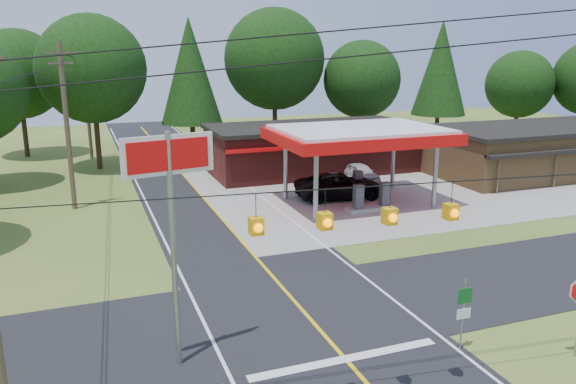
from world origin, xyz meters
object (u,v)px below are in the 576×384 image
object	(u,v)px
gas_canopy	(360,137)
big_stop_sign	(170,194)
suv_car	(341,186)
sedan_car	(360,173)

from	to	relation	value
gas_canopy	big_stop_sign	xyz separation A→B (m)	(-14.00, -15.01, 1.25)
suv_car	big_stop_sign	world-z (taller)	big_stop_sign
gas_canopy	sedan_car	size ratio (longest dim) A/B	2.72
suv_car	big_stop_sign	xyz separation A→B (m)	(-13.50, -16.51, 4.68)
gas_canopy	big_stop_sign	size ratio (longest dim) A/B	1.44
gas_canopy	big_stop_sign	world-z (taller)	big_stop_sign
gas_canopy	big_stop_sign	distance (m)	20.56
sedan_car	big_stop_sign	size ratio (longest dim) A/B	0.53
sedan_car	big_stop_sign	xyz separation A→B (m)	(-17.00, -20.38, 4.85)
gas_canopy	suv_car	distance (m)	3.78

